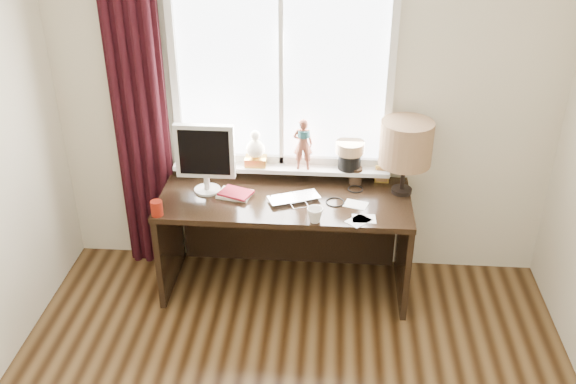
# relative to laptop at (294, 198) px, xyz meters

# --- Properties ---
(wall_back) EXTENTS (3.50, 0.00, 2.60)m
(wall_back) POSITION_rel_laptop_xyz_m (0.03, 0.41, 0.54)
(wall_back) COLOR beige
(wall_back) RESTS_ON ground
(laptop) EXTENTS (0.40, 0.34, 0.03)m
(laptop) POSITION_rel_laptop_xyz_m (0.00, 0.00, 0.00)
(laptop) COLOR silver
(laptop) RESTS_ON desk
(mug) EXTENTS (0.14, 0.14, 0.10)m
(mug) POSITION_rel_laptop_xyz_m (0.15, -0.26, 0.04)
(mug) COLOR white
(mug) RESTS_ON desk
(red_cup) EXTENTS (0.08, 0.08, 0.10)m
(red_cup) POSITION_rel_laptop_xyz_m (-0.87, -0.26, 0.04)
(red_cup) COLOR maroon
(red_cup) RESTS_ON desk
(window) EXTENTS (1.52, 0.20, 1.40)m
(window) POSITION_rel_laptop_xyz_m (-0.11, 0.36, 0.54)
(window) COLOR white
(window) RESTS_ON ground
(curtain) EXTENTS (0.38, 0.09, 2.25)m
(curtain) POSITION_rel_laptop_xyz_m (-1.10, 0.31, 0.35)
(curtain) COLOR black
(curtain) RESTS_ON floor
(desk) EXTENTS (1.70, 0.70, 0.75)m
(desk) POSITION_rel_laptop_xyz_m (-0.07, 0.13, -0.26)
(desk) COLOR black
(desk) RESTS_ON floor
(monitor) EXTENTS (0.40, 0.18, 0.49)m
(monitor) POSITION_rel_laptop_xyz_m (-0.61, 0.08, 0.26)
(monitor) COLOR beige
(monitor) RESTS_ON desk
(notebook_stack) EXTENTS (0.26, 0.22, 0.03)m
(notebook_stack) POSITION_rel_laptop_xyz_m (-0.40, 0.03, 0.00)
(notebook_stack) COLOR beige
(notebook_stack) RESTS_ON desk
(brush_holder) EXTENTS (0.09, 0.09, 0.25)m
(brush_holder) POSITION_rel_laptop_xyz_m (0.41, 0.27, 0.05)
(brush_holder) COLOR black
(brush_holder) RESTS_ON desk
(icon_frame) EXTENTS (0.10, 0.03, 0.13)m
(icon_frame) POSITION_rel_laptop_xyz_m (0.60, 0.30, 0.05)
(icon_frame) COLOR gold
(icon_frame) RESTS_ON desk
(table_lamp) EXTENTS (0.35, 0.35, 0.52)m
(table_lamp) POSITION_rel_laptop_xyz_m (0.73, 0.16, 0.35)
(table_lamp) COLOR black
(table_lamp) RESTS_ON desk
(loose_papers) EXTENTS (0.21, 0.37, 0.00)m
(loose_papers) POSITION_rel_laptop_xyz_m (0.43, -0.16, -0.01)
(loose_papers) COLOR white
(loose_papers) RESTS_ON desk
(desk_cables) EXTENTS (0.53, 0.33, 0.01)m
(desk_cables) POSITION_rel_laptop_xyz_m (0.25, 0.06, -0.01)
(desk_cables) COLOR black
(desk_cables) RESTS_ON desk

